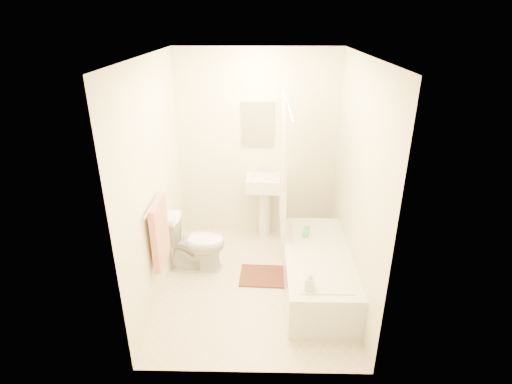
{
  "coord_description": "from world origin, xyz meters",
  "views": [
    {
      "loc": [
        0.08,
        -3.63,
        2.73
      ],
      "look_at": [
        0.0,
        0.25,
        1.0
      ],
      "focal_mm": 28.0,
      "sensor_mm": 36.0,
      "label": 1
    }
  ],
  "objects_px": {
    "soap_bottle": "(310,281)",
    "sink": "(265,204)",
    "toilet": "(196,243)",
    "bathtub": "(317,271)",
    "bath_mat": "(265,276)"
  },
  "relations": [
    {
      "from": "toilet",
      "to": "bath_mat",
      "type": "relative_size",
      "value": 1.22
    },
    {
      "from": "sink",
      "to": "soap_bottle",
      "type": "relative_size",
      "value": 4.89
    },
    {
      "from": "sink",
      "to": "soap_bottle",
      "type": "xyz_separation_m",
      "value": [
        0.4,
        -1.73,
        0.07
      ]
    },
    {
      "from": "soap_bottle",
      "to": "sink",
      "type": "bearing_deg",
      "value": 103.1
    },
    {
      "from": "bathtub",
      "to": "soap_bottle",
      "type": "xyz_separation_m",
      "value": [
        -0.15,
        -0.62,
        0.32
      ]
    },
    {
      "from": "toilet",
      "to": "bathtub",
      "type": "xyz_separation_m",
      "value": [
        1.35,
        -0.36,
        -0.11
      ]
    },
    {
      "from": "bathtub",
      "to": "bath_mat",
      "type": "xyz_separation_m",
      "value": [
        -0.56,
        0.18,
        -0.21
      ]
    },
    {
      "from": "toilet",
      "to": "sink",
      "type": "distance_m",
      "value": 1.1
    },
    {
      "from": "bathtub",
      "to": "soap_bottle",
      "type": "relative_size",
      "value": 8.18
    },
    {
      "from": "bath_mat",
      "to": "sink",
      "type": "bearing_deg",
      "value": 90.05
    },
    {
      "from": "bathtub",
      "to": "bath_mat",
      "type": "distance_m",
      "value": 0.62
    },
    {
      "from": "toilet",
      "to": "sink",
      "type": "height_order",
      "value": "sink"
    },
    {
      "from": "bathtub",
      "to": "toilet",
      "type": "bearing_deg",
      "value": 165.03
    },
    {
      "from": "sink",
      "to": "bath_mat",
      "type": "bearing_deg",
      "value": -88.73
    },
    {
      "from": "toilet",
      "to": "sink",
      "type": "bearing_deg",
      "value": -45.54
    }
  ]
}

